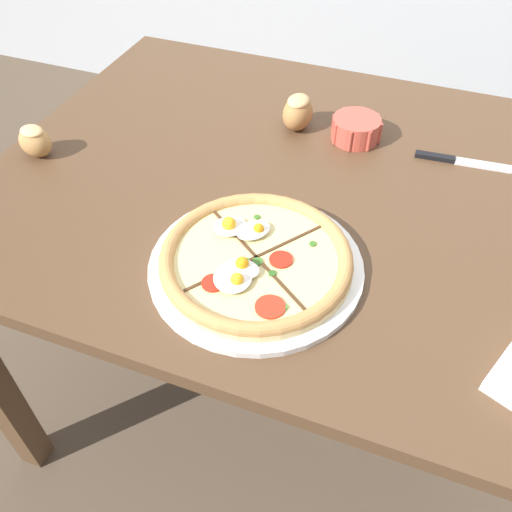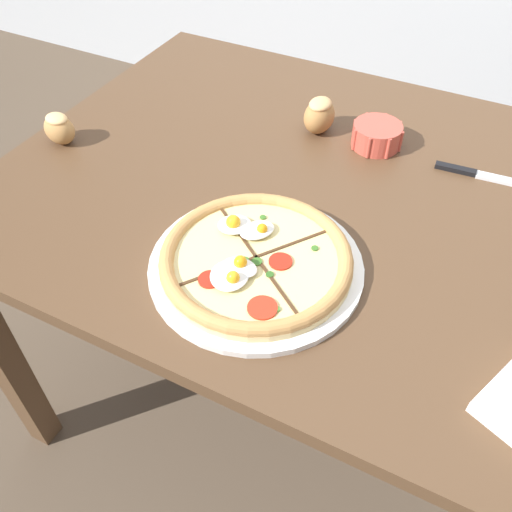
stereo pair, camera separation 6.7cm
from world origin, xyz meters
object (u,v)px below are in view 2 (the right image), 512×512
ramekin_bowl (377,135)px  bread_piece_near (319,115)px  pizza (256,260)px  knife_main (483,175)px  bread_piece_mid (59,128)px  dining_table (317,225)px

ramekin_bowl → bread_piece_near: size_ratio=1.28×
pizza → knife_main: pizza is taller
bread_piece_near → knife_main: bearing=-1.3°
knife_main → bread_piece_mid: bearing=-165.5°
bread_piece_near → knife_main: bread_piece_near is taller
ramekin_bowl → knife_main: ramekin_bowl is taller
ramekin_bowl → bread_piece_near: bearing=-179.1°
pizza → knife_main: (0.29, 0.43, -0.02)m
bread_piece_mid → pizza: bearing=-15.2°
dining_table → bread_piece_mid: bread_piece_mid is taller
bread_piece_mid → knife_main: (0.83, 0.28, -0.03)m
bread_piece_mid → knife_main: bread_piece_mid is taller
dining_table → pizza: bearing=-93.4°
knife_main → bread_piece_near: bearing=174.4°
ramekin_bowl → bread_piece_near: bread_piece_near is taller
ramekin_bowl → dining_table: bearing=-105.0°
bread_piece_near → knife_main: size_ratio=0.45×
bread_piece_mid → knife_main: bearing=18.7°
bread_piece_near → bread_piece_mid: bread_piece_near is taller
ramekin_bowl → bread_piece_near: (-0.13, -0.00, 0.01)m
bread_piece_near → bread_piece_mid: 0.55m
dining_table → bread_piece_near: bread_piece_near is taller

